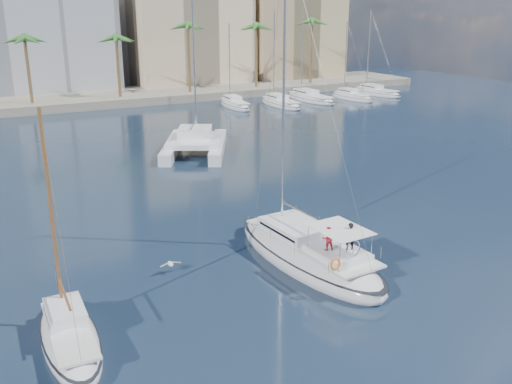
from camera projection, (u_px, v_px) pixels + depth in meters
ground at (283, 251)px, 34.09m from camera, size 160.00×160.00×0.00m
quay at (73, 100)px, 84.96m from camera, size 120.00×14.00×1.20m
building_beige at (186, 30)px, 99.50m from camera, size 20.00×14.00×20.00m
building_tan_right at (290, 34)px, 107.15m from camera, size 18.00×12.00×18.00m
palm_centre at (72, 34)px, 78.61m from camera, size 3.60×3.60×12.30m
palm_right at (283, 29)px, 93.94m from camera, size 3.60×3.60×12.30m
main_sloop at (307, 253)px, 32.38m from camera, size 4.69×12.67×18.49m
small_sloop at (70, 337)px, 24.44m from camera, size 2.61×7.52×10.70m
catamaran at (195, 141)px, 56.71m from camera, size 10.43×12.83×16.81m
seagull at (170, 264)px, 30.99m from camera, size 1.20×0.52×0.22m
moored_yacht_a at (235, 107)px, 82.45m from camera, size 3.37×9.52×11.90m
moored_yacht_b at (281, 106)px, 83.71m from camera, size 3.32×10.83×13.72m
moored_yacht_c at (310, 101)px, 88.31m from camera, size 3.98×12.33×15.54m
moored_yacht_d at (352, 99)px, 89.57m from camera, size 3.52×9.55×11.90m
moored_yacht_e at (376, 95)px, 94.17m from camera, size 4.61×11.11×13.72m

